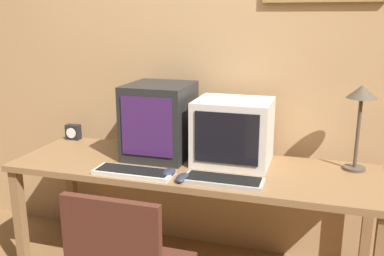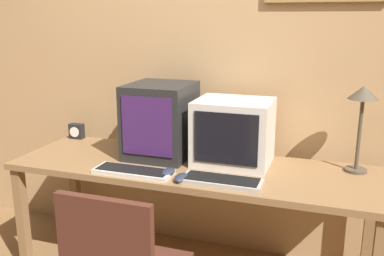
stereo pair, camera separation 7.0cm
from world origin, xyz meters
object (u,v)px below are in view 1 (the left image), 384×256
(keyboard_side, at_px, (223,180))
(desk_lamp, at_px, (361,103))
(mouse_far_corner, at_px, (169,173))
(monitor_left, at_px, (160,120))
(monitor_right, at_px, (233,132))
(mouse_near_keyboard, at_px, (183,178))
(desk_clock, at_px, (73,132))
(keyboard_main, at_px, (134,172))

(keyboard_side, height_order, desk_lamp, desk_lamp)
(keyboard_side, relative_size, mouse_far_corner, 3.46)
(monitor_left, bearing_deg, monitor_right, 0.68)
(monitor_right, xyz_separation_m, desk_lamp, (0.67, 0.08, 0.19))
(mouse_near_keyboard, height_order, desk_clock, desk_clock)
(monitor_right, distance_m, keyboard_main, 0.60)
(mouse_near_keyboard, height_order, desk_lamp, desk_lamp)
(mouse_near_keyboard, bearing_deg, desk_lamp, 26.97)
(mouse_near_keyboard, distance_m, mouse_far_corner, 0.10)
(monitor_left, bearing_deg, mouse_near_keyboard, -53.58)
(monitor_left, height_order, desk_lamp, desk_lamp)
(monitor_left, height_order, desk_clock, monitor_left)
(mouse_near_keyboard, bearing_deg, desk_clock, 152.00)
(monitor_right, height_order, mouse_near_keyboard, monitor_right)
(monitor_left, xyz_separation_m, monitor_right, (0.44, 0.01, -0.03))
(monitor_left, bearing_deg, mouse_far_corner, -61.37)
(monitor_right, xyz_separation_m, desk_clock, (-1.14, 0.15, -0.13))
(mouse_near_keyboard, relative_size, desk_lamp, 0.25)
(monitor_right, height_order, mouse_far_corner, monitor_right)
(keyboard_main, height_order, mouse_near_keyboard, mouse_near_keyboard)
(monitor_left, xyz_separation_m, keyboard_side, (0.46, -0.32, -0.21))
(monitor_left, relative_size, desk_clock, 4.27)
(keyboard_main, bearing_deg, monitor_left, 86.72)
(monitor_right, height_order, desk_lamp, desk_lamp)
(keyboard_main, relative_size, desk_clock, 4.20)
(keyboard_side, xyz_separation_m, desk_lamp, (0.65, 0.40, 0.36))
(monitor_right, relative_size, mouse_near_keyboard, 3.56)
(monitor_right, bearing_deg, keyboard_main, -143.26)
(keyboard_side, relative_size, desk_clock, 4.00)
(monitor_right, xyz_separation_m, keyboard_side, (0.02, -0.32, -0.17))
(mouse_far_corner, height_order, desk_lamp, desk_lamp)
(mouse_near_keyboard, xyz_separation_m, desk_clock, (-0.96, 0.51, 0.03))
(keyboard_side, bearing_deg, mouse_near_keyboard, -170.52)
(keyboard_main, distance_m, keyboard_side, 0.48)
(keyboard_main, height_order, mouse_far_corner, mouse_far_corner)
(keyboard_main, height_order, desk_lamp, desk_lamp)
(keyboard_side, height_order, desk_clock, desk_clock)
(monitor_left, xyz_separation_m, mouse_near_keyboard, (0.26, -0.35, -0.20))
(mouse_near_keyboard, distance_m, desk_lamp, 1.02)
(monitor_left, distance_m, desk_lamp, 1.13)
(monitor_left, distance_m, desk_clock, 0.73)
(keyboard_main, height_order, keyboard_side, same)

